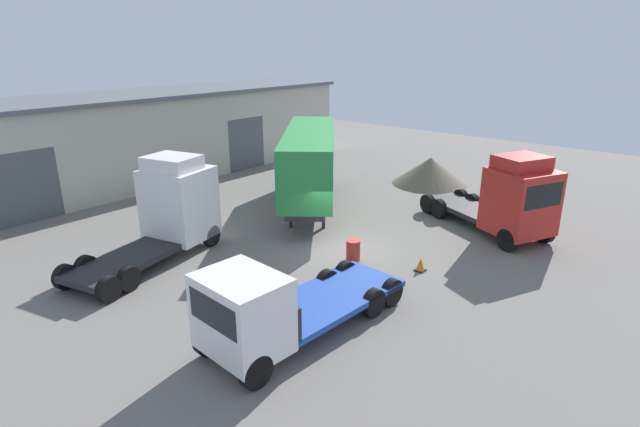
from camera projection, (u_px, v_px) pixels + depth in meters
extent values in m
plane|color=slate|center=(341.00, 249.00, 21.88)|extent=(60.00, 60.00, 0.00)
cube|color=#B7B2A3|center=(125.00, 141.00, 31.49)|extent=(32.97, 6.53, 5.31)
cube|color=#565B60|center=(120.00, 96.00, 30.58)|extent=(33.47, 7.03, 0.25)
cube|color=#4C5156|center=(26.00, 188.00, 24.54)|extent=(3.20, 0.08, 3.60)
cube|color=#4C5156|center=(246.00, 144.00, 35.06)|extent=(3.20, 0.08, 3.60)
cube|color=silver|center=(179.00, 203.00, 21.55)|extent=(2.93, 3.00, 3.06)
cube|color=silver|center=(172.00, 163.00, 20.79)|extent=(2.13, 2.44, 0.60)
cube|color=black|center=(196.00, 183.00, 22.34)|extent=(0.58, 2.06, 1.10)
cube|color=#232326|center=(123.00, 262.00, 19.14)|extent=(4.73, 2.98, 0.24)
cylinder|color=#B2B2B7|center=(117.00, 256.00, 20.12)|extent=(1.20, 0.81, 0.56)
cylinder|color=black|center=(173.00, 228.00, 23.02)|extent=(0.99, 0.52, 0.95)
cylinder|color=black|center=(211.00, 235.00, 22.10)|extent=(0.99, 0.52, 0.95)
cylinder|color=black|center=(86.00, 267.00, 18.97)|extent=(0.99, 0.52, 0.95)
cylinder|color=black|center=(129.00, 279.00, 18.05)|extent=(0.99, 0.52, 0.95)
cylinder|color=black|center=(65.00, 277.00, 18.20)|extent=(0.99, 0.52, 0.95)
cylinder|color=black|center=(109.00, 289.00, 17.29)|extent=(0.99, 0.52, 0.95)
cube|color=#28843D|center=(310.00, 158.00, 26.30)|extent=(9.75, 8.43, 2.89)
cube|color=#232326|center=(310.00, 187.00, 26.81)|extent=(9.28, 7.84, 0.24)
cube|color=#232326|center=(324.00, 217.00, 24.15)|extent=(0.22, 0.22, 1.11)
cube|color=#232326|center=(291.00, 217.00, 24.20)|extent=(0.22, 0.22, 1.11)
cylinder|color=black|center=(331.00, 184.00, 30.27)|extent=(0.90, 0.80, 0.91)
cylinder|color=black|center=(295.00, 183.00, 30.33)|extent=(0.90, 0.80, 0.91)
cylinder|color=black|center=(331.00, 179.00, 31.21)|extent=(0.90, 0.80, 0.91)
cylinder|color=black|center=(296.00, 179.00, 31.27)|extent=(0.90, 0.80, 0.91)
cube|color=silver|center=(242.00, 313.00, 13.61)|extent=(2.05, 2.52, 2.20)
cube|color=black|center=(213.00, 313.00, 12.85)|extent=(0.21, 2.02, 0.88)
cube|color=#2347A3|center=(330.00, 298.00, 16.33)|extent=(5.32, 2.73, 0.20)
cube|color=#232326|center=(271.00, 311.00, 14.44)|extent=(0.28, 2.40, 1.10)
cylinder|color=black|center=(256.00, 371.00, 12.98)|extent=(0.98, 0.36, 0.97)
cylinder|color=black|center=(209.00, 340.00, 14.35)|extent=(0.98, 0.36, 0.97)
cylinder|color=black|center=(373.00, 303.00, 16.38)|extent=(0.98, 0.36, 0.97)
cylinder|color=black|center=(327.00, 283.00, 17.75)|extent=(0.98, 0.36, 0.97)
cylinder|color=black|center=(391.00, 292.00, 17.06)|extent=(0.98, 0.36, 0.97)
cylinder|color=black|center=(345.00, 274.00, 18.43)|extent=(0.98, 0.36, 0.97)
cube|color=red|center=(520.00, 201.00, 22.02)|extent=(3.28, 3.23, 2.85)
cube|color=red|center=(522.00, 163.00, 21.64)|extent=(2.61, 2.40, 0.60)
cube|color=black|center=(543.00, 196.00, 20.84)|extent=(1.94, 0.95, 1.03)
cube|color=#232326|center=(466.00, 208.00, 25.33)|extent=(3.63, 4.77, 0.24)
cylinder|color=#B2B2B7|center=(489.00, 212.00, 25.27)|extent=(0.97, 1.23, 0.56)
cylinder|color=black|center=(544.00, 232.00, 22.42)|extent=(0.69, 1.04, 1.00)
cylinder|color=black|center=(508.00, 240.00, 21.53)|extent=(0.69, 1.04, 1.00)
cylinder|color=black|center=(472.00, 203.00, 26.46)|extent=(0.69, 1.04, 1.00)
cylinder|color=black|center=(439.00, 209.00, 25.57)|extent=(0.69, 1.04, 1.00)
cylinder|color=black|center=(461.00, 198.00, 27.23)|extent=(0.69, 1.04, 1.00)
cylinder|color=black|center=(428.00, 204.00, 26.34)|extent=(0.69, 1.04, 1.00)
cone|color=#665B4C|center=(430.00, 171.00, 31.55)|extent=(4.74, 4.74, 1.73)
cylinder|color=#B22D23|center=(353.00, 250.00, 20.60)|extent=(0.58, 0.58, 0.88)
cube|color=black|center=(420.00, 270.00, 19.78)|extent=(0.40, 0.40, 0.04)
cone|color=orange|center=(420.00, 264.00, 19.69)|extent=(0.36, 0.36, 0.55)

